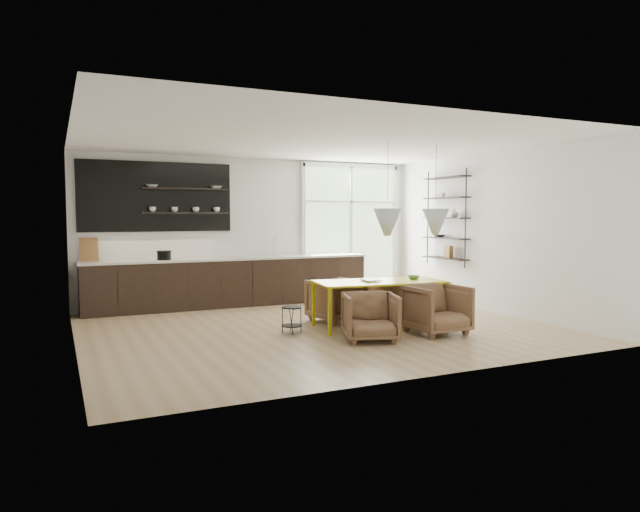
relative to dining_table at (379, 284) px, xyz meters
The scene contains 11 objects.
room 1.70m from the dining_table, 101.69° to the left, with size 7.02×6.01×2.91m.
kitchen_run 3.46m from the dining_table, 117.23° to the left, with size 5.54×0.69×2.75m.
right_shelving 3.08m from the dining_table, 32.18° to the left, with size 0.26×1.22×1.90m.
dining_table is the anchor object (origin of this frame).
armchair_back_left 0.89m from the dining_table, 118.77° to the left, with size 0.76×0.78×0.71m, color brown.
armchair_back_right 0.90m from the dining_table, 43.26° to the left, with size 0.71×0.73×0.66m, color brown.
armchair_front_left 1.06m from the dining_table, 128.24° to the right, with size 0.72×0.74×0.67m, color brown.
armchair_front_right 1.00m from the dining_table, 57.81° to the right, with size 0.79×0.81×0.74m, color brown.
wire_stool 1.49m from the dining_table, behind, with size 0.31×0.31×0.40m.
table_book 0.27m from the dining_table, behind, with size 0.25×0.33×0.03m, color white.
table_bowl 0.64m from the dining_table, ahead, with size 0.18×0.18×0.06m, color #588C55.
Camera 1 is at (-3.71, -8.01, 1.76)m, focal length 32.00 mm.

